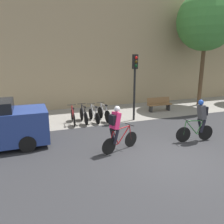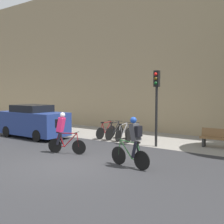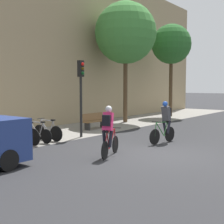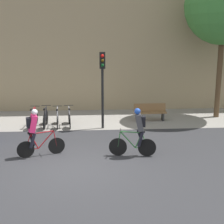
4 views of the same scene
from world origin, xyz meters
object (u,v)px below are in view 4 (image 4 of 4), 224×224
at_px(cyclist_grey, 138,131).
at_px(parked_bike_2, 58,119).
at_px(parked_bike_3, 69,118).
at_px(bench, 150,112).
at_px(parked_bike_1, 46,118).
at_px(parked_bike_0, 34,119).
at_px(cyclist_pink, 35,131).
at_px(traffic_light_pole, 102,76).

relative_size(cyclist_grey, parked_bike_2, 1.06).
relative_size(parked_bike_3, bench, 0.98).
xyz_separation_m(cyclist_grey, parked_bike_1, (-3.85, 4.34, -0.54)).
bearing_deg(parked_bike_0, bench, 8.26).
distance_m(parked_bike_1, parked_bike_3, 1.15).
xyz_separation_m(parked_bike_1, parked_bike_3, (1.15, 0.00, -0.01)).
bearing_deg(parked_bike_3, parked_bike_2, -179.78).
xyz_separation_m(cyclist_pink, parked_bike_3, (0.93, 4.14, -0.54)).
relative_size(parked_bike_0, bench, 0.98).
height_order(cyclist_grey, parked_bike_1, cyclist_grey).
relative_size(parked_bike_0, parked_bike_1, 0.97).
bearing_deg(cyclist_pink, parked_bike_0, 100.85).
distance_m(parked_bike_1, bench, 5.38).
xyz_separation_m(parked_bike_0, parked_bike_2, (1.15, -0.00, -0.01)).
bearing_deg(parked_bike_1, cyclist_pink, -86.98).
relative_size(cyclist_pink, parked_bike_1, 1.03).
xyz_separation_m(cyclist_grey, bench, (1.46, 5.19, -0.48)).
bearing_deg(cyclist_grey, parked_bike_3, 121.88).
height_order(parked_bike_2, traffic_light_pole, traffic_light_pole).
xyz_separation_m(parked_bike_3, bench, (4.16, 0.85, 0.07)).
bearing_deg(cyclist_grey, cyclist_pink, 176.83).
bearing_deg(parked_bike_3, bench, 11.60).
distance_m(cyclist_grey, bench, 5.42).
height_order(parked_bike_3, bench, parked_bike_3).
bearing_deg(parked_bike_1, parked_bike_3, 0.01).
bearing_deg(cyclist_pink, cyclist_grey, -3.17).
xyz_separation_m(parked_bike_0, traffic_light_pole, (3.34, -0.50, 2.10)).
xyz_separation_m(parked_bike_1, traffic_light_pole, (2.77, -0.50, 2.08)).
distance_m(cyclist_grey, parked_bike_0, 6.22).
relative_size(parked_bike_0, parked_bike_2, 0.98).
bearing_deg(bench, traffic_light_pole, -151.92).
xyz_separation_m(cyclist_grey, parked_bike_0, (-4.42, 4.34, -0.55)).
xyz_separation_m(parked_bike_2, bench, (4.73, 0.86, 0.09)).
bearing_deg(bench, cyclist_grey, -105.69).
bearing_deg(parked_bike_0, parked_bike_3, 0.02).
distance_m(parked_bike_2, parked_bike_3, 0.57).
bearing_deg(traffic_light_pole, parked_bike_0, 171.45).
bearing_deg(cyclist_pink, traffic_light_pole, 54.99).
distance_m(cyclist_grey, parked_bike_1, 5.83).
bearing_deg(traffic_light_pole, parked_bike_3, 162.70).
distance_m(parked_bike_0, parked_bike_1, 0.58).
distance_m(parked_bike_1, parked_bike_2, 0.58).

